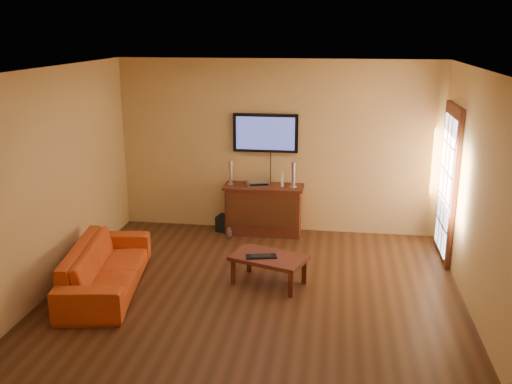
% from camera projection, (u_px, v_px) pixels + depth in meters
% --- Properties ---
extents(ground_plane, '(5.00, 5.00, 0.00)m').
position_uv_depth(ground_plane, '(254.00, 298.00, 6.89)').
color(ground_plane, '#371E0F').
rests_on(ground_plane, ground).
extents(room_walls, '(5.00, 5.00, 5.00)m').
position_uv_depth(room_walls, '(261.00, 150.00, 7.01)').
color(room_walls, tan).
rests_on(room_walls, ground).
extents(french_door, '(0.07, 1.02, 2.22)m').
position_uv_depth(french_door, '(448.00, 185.00, 7.87)').
color(french_door, '#441B0F').
rests_on(french_door, ground).
extents(media_console, '(1.23, 0.47, 0.78)m').
position_uv_depth(media_console, '(264.00, 209.00, 8.95)').
color(media_console, '#441B0F').
rests_on(media_console, ground).
extents(television, '(1.01, 0.08, 0.60)m').
position_uv_depth(television, '(266.00, 133.00, 8.81)').
color(television, black).
rests_on(television, ground).
extents(coffee_table, '(1.04, 0.82, 0.38)m').
position_uv_depth(coffee_table, '(269.00, 260.00, 7.18)').
color(coffee_table, '#441B0F').
rests_on(coffee_table, ground).
extents(sofa, '(0.88, 2.05, 0.78)m').
position_uv_depth(sofa, '(105.00, 260.00, 7.03)').
color(sofa, '#C94716').
rests_on(sofa, ground).
extents(speaker_left, '(0.10, 0.10, 0.38)m').
position_uv_depth(speaker_left, '(231.00, 174.00, 8.85)').
color(speaker_left, silver).
rests_on(speaker_left, media_console).
extents(speaker_right, '(0.11, 0.11, 0.39)m').
position_uv_depth(speaker_right, '(293.00, 176.00, 8.71)').
color(speaker_right, silver).
rests_on(speaker_right, media_console).
extents(av_receiver, '(0.39, 0.33, 0.08)m').
position_uv_depth(av_receiver, '(258.00, 183.00, 8.85)').
color(av_receiver, silver).
rests_on(av_receiver, media_console).
extents(game_console, '(0.06, 0.16, 0.21)m').
position_uv_depth(game_console, '(282.00, 179.00, 8.81)').
color(game_console, white).
rests_on(game_console, media_console).
extents(subwoofer, '(0.29, 0.29, 0.25)m').
position_uv_depth(subwoofer, '(225.00, 223.00, 9.14)').
color(subwoofer, black).
rests_on(subwoofer, ground).
extents(bottle, '(0.07, 0.07, 0.20)m').
position_uv_depth(bottle, '(229.00, 233.00, 8.79)').
color(bottle, white).
rests_on(bottle, ground).
extents(keyboard, '(0.41, 0.23, 0.02)m').
position_uv_depth(keyboard, '(261.00, 256.00, 7.13)').
color(keyboard, black).
rests_on(keyboard, coffee_table).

